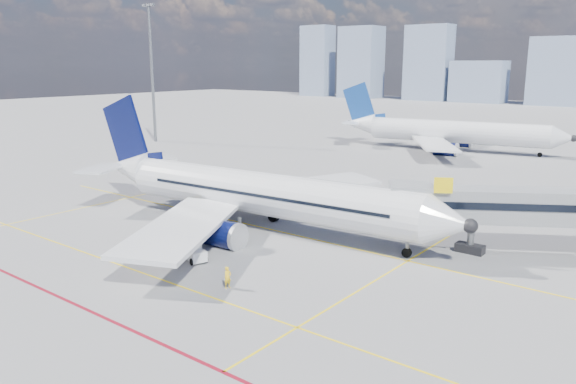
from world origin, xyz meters
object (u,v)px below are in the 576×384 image
main_aircraft (251,192)px  belt_loader (194,218)px  second_aircraft (447,132)px  cargo_dolly (179,236)px  ramp_worker (228,277)px  baggage_tug (194,252)px

main_aircraft → belt_loader: 6.02m
main_aircraft → second_aircraft: (-4.47, 55.85, 0.00)m
main_aircraft → cargo_dolly: main_aircraft is taller
ramp_worker → belt_loader: bearing=63.8°
baggage_tug → cargo_dolly: bearing=-178.8°
second_aircraft → cargo_dolly: 64.66m
cargo_dolly → ramp_worker: 9.12m
ramp_worker → cargo_dolly: bearing=77.8°
second_aircraft → belt_loader: second_aircraft is taller
baggage_tug → cargo_dolly: 2.93m
second_aircraft → belt_loader: 58.67m
main_aircraft → ramp_worker: 14.76m
second_aircraft → baggage_tug: size_ratio=16.30×
baggage_tug → ramp_worker: bearing=-2.3°
baggage_tug → belt_loader: (-7.33, 6.78, -0.11)m
belt_loader → baggage_tug: bearing=-37.1°
belt_loader → ramp_worker: 15.95m
belt_loader → ramp_worker: (13.10, -9.10, 0.14)m
cargo_dolly → belt_loader: (-4.58, 5.87, -0.56)m
belt_loader → ramp_worker: bearing=-29.1°
ramp_worker → baggage_tug: bearing=76.7°
main_aircraft → belt_loader: main_aircraft is taller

